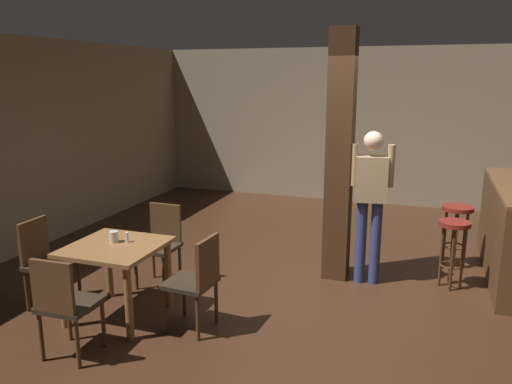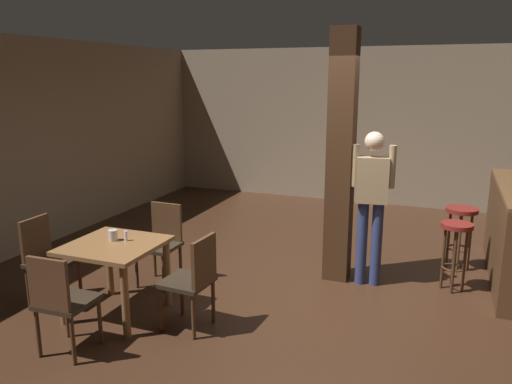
{
  "view_description": "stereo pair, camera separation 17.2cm",
  "coord_description": "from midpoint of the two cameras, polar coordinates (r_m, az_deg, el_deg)",
  "views": [
    {
      "loc": [
        1.02,
        -4.73,
        2.29
      ],
      "look_at": [
        -0.71,
        0.22,
        1.07
      ],
      "focal_mm": 35.0,
      "sensor_mm": 36.0,
      "label": 1
    },
    {
      "loc": [
        1.18,
        -4.67,
        2.29
      ],
      "look_at": [
        -0.71,
        0.22,
        1.07
      ],
      "focal_mm": 35.0,
      "sensor_mm": 36.0,
      "label": 2
    }
  ],
  "objects": [
    {
      "name": "salt_shaker",
      "position": [
        4.99,
        -13.69,
        -4.9
      ],
      "size": [
        0.03,
        0.03,
        0.1
      ],
      "primitive_type": "cylinder",
      "color": "silver",
      "rests_on": "dining_table"
    },
    {
      "name": "bar_counter",
      "position": [
        6.42,
        27.85,
        -4.12
      ],
      "size": [
        0.56,
        2.22,
        1.1
      ],
      "color": "brown",
      "rests_on": "ground_plane"
    },
    {
      "name": "chair_north",
      "position": [
        5.69,
        -9.88,
        -5.37
      ],
      "size": [
        0.43,
        0.43,
        0.89
      ],
      "color": "#2D2319",
      "rests_on": "ground_plane"
    },
    {
      "name": "ground_plane",
      "position": [
        5.34,
        7.36,
        -12.4
      ],
      "size": [
        10.8,
        10.8,
        0.0
      ],
      "primitive_type": "plane",
      "color": "#382114"
    },
    {
      "name": "wall_left",
      "position": [
        6.99,
        -26.06,
        4.45
      ],
      "size": [
        0.1,
        9.0,
        2.8
      ],
      "primitive_type": "cube",
      "color": "gray",
      "rests_on": "ground_plane"
    },
    {
      "name": "standing_person",
      "position": [
        5.59,
        13.93,
        -0.62
      ],
      "size": [
        0.47,
        0.24,
        1.72
      ],
      "color": "tan",
      "rests_on": "ground_plane"
    },
    {
      "name": "bar_stool_near",
      "position": [
        5.83,
        22.65,
        -5.17
      ],
      "size": [
        0.34,
        0.34,
        0.76
      ],
      "color": "maroon",
      "rests_on": "ground_plane"
    },
    {
      "name": "chair_west",
      "position": [
        5.51,
        -22.05,
        -6.79
      ],
      "size": [
        0.42,
        0.42,
        0.89
      ],
      "color": "#2D2319",
      "rests_on": "ground_plane"
    },
    {
      "name": "pillar",
      "position": [
        5.63,
        10.54,
        3.77
      ],
      "size": [
        0.28,
        0.28,
        2.8
      ],
      "primitive_type": "cube",
      "color": "#422816",
      "rests_on": "ground_plane"
    },
    {
      "name": "dining_table",
      "position": [
        5.0,
        -14.87,
        -7.19
      ],
      "size": [
        0.85,
        0.85,
        0.73
      ],
      "color": "brown",
      "rests_on": "ground_plane"
    },
    {
      "name": "napkin_cup",
      "position": [
        5.02,
        -15.08,
        -4.8
      ],
      "size": [
        0.09,
        0.09,
        0.11
      ],
      "primitive_type": "cylinder",
      "color": "beige",
      "rests_on": "dining_table"
    },
    {
      "name": "chair_south",
      "position": [
        4.45,
        -20.4,
        -11.4
      ],
      "size": [
        0.43,
        0.43,
        0.89
      ],
      "color": "#2D2319",
      "rests_on": "ground_plane"
    },
    {
      "name": "wall_back",
      "position": [
        9.31,
        14.35,
        7.21
      ],
      "size": [
        8.0,
        0.1,
        2.8
      ],
      "primitive_type": "cube",
      "color": "gray",
      "rests_on": "ground_plane"
    },
    {
      "name": "chair_east",
      "position": [
        4.62,
        -6.08,
        -9.68
      ],
      "size": [
        0.45,
        0.45,
        0.89
      ],
      "color": "#2D2319",
      "rests_on": "ground_plane"
    },
    {
      "name": "bar_stool_mid",
      "position": [
        6.5,
        23.07,
        -3.26
      ],
      "size": [
        0.37,
        0.37,
        0.76
      ],
      "color": "maroon",
      "rests_on": "ground_plane"
    }
  ]
}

